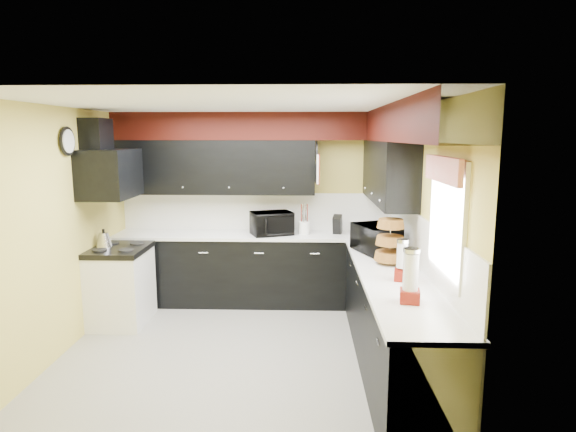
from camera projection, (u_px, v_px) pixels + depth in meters
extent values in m
plane|color=gray|center=(239.00, 352.00, 4.98)|extent=(3.60, 3.60, 0.00)
cube|color=#E0C666|center=(255.00, 207.00, 6.54)|extent=(3.60, 0.06, 2.50)
cube|color=#E0C666|center=(420.00, 235.00, 4.71)|extent=(0.06, 3.60, 2.50)
cube|color=#E0C666|center=(59.00, 232.00, 4.83)|extent=(0.06, 3.60, 2.50)
cube|color=white|center=(235.00, 104.00, 4.56)|extent=(3.60, 3.60, 0.06)
cube|color=black|center=(254.00, 270.00, 6.38)|extent=(3.60, 0.60, 0.90)
cube|color=black|center=(392.00, 323.00, 4.56)|extent=(0.60, 3.00, 0.90)
cube|color=white|center=(253.00, 235.00, 6.30)|extent=(3.62, 0.64, 0.04)
cube|color=white|center=(394.00, 275.00, 4.48)|extent=(0.64, 3.02, 0.04)
cube|color=white|center=(255.00, 211.00, 6.54)|extent=(3.60, 0.02, 0.50)
cube|color=white|center=(419.00, 240.00, 4.72)|extent=(0.02, 3.60, 0.50)
cube|color=black|center=(216.00, 167.00, 6.30)|extent=(2.60, 0.35, 0.70)
cube|color=black|center=(388.00, 172.00, 5.51)|extent=(0.35, 1.80, 0.70)
cube|color=black|center=(253.00, 126.00, 6.19)|extent=(3.60, 0.36, 0.35)
cube|color=black|center=(410.00, 123.00, 4.36)|extent=(0.36, 3.24, 0.35)
cube|color=white|center=(121.00, 288.00, 5.69)|extent=(0.60, 0.75, 0.86)
cube|color=black|center=(119.00, 250.00, 5.62)|extent=(0.62, 0.77, 0.06)
cube|color=black|center=(110.00, 174.00, 5.47)|extent=(0.50, 0.78, 0.55)
cube|color=black|center=(96.00, 136.00, 5.41)|extent=(0.24, 0.40, 0.40)
cube|color=red|center=(443.00, 169.00, 3.71)|extent=(0.04, 0.88, 0.20)
cube|color=white|center=(318.00, 169.00, 5.93)|extent=(0.03, 0.26, 0.35)
imported|color=black|center=(272.00, 223.00, 6.21)|extent=(0.63, 0.58, 0.30)
imported|color=black|center=(377.00, 239.00, 5.26)|extent=(0.55, 0.64, 0.30)
cylinder|color=white|center=(304.00, 228.00, 6.26)|extent=(0.20, 0.20, 0.16)
cube|color=black|center=(337.00, 225.00, 6.27)|extent=(0.14, 0.17, 0.24)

